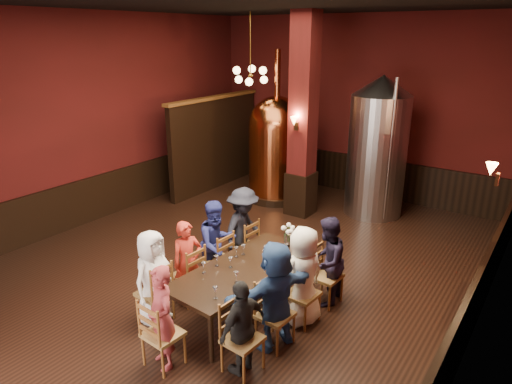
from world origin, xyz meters
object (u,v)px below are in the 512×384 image
Objects in this scene: person_1 at (187,262)px; rose_vase at (287,231)px; person_2 at (217,244)px; dining_table at (243,270)px; person_0 at (153,277)px; copper_kettle at (276,147)px; steel_vessel at (378,147)px.

rose_vase is at bearing -18.70° from person_1.
dining_table is at bearing -97.93° from person_2.
person_1 is at bearing -8.72° from person_0.
copper_kettle reaches higher than steel_vessel.
person_1 is 3.51× the size of rose_vase.
person_2 is 0.47× the size of steel_vessel.
person_1 is at bearing -100.48° from steel_vessel.
person_0 is at bearing -130.36° from dining_table.
steel_vessel is 4.06m from rose_vase.
copper_kettle reaches higher than rose_vase.
steel_vessel reaches higher than rose_vase.
copper_kettle reaches higher than person_0.
steel_vessel is (0.93, 4.61, 0.85)m from person_2.
steel_vessel reaches higher than dining_table.
dining_table is 1.31m from person_0.
rose_vase is at bearing -55.16° from copper_kettle.
copper_kettle reaches higher than person_1.
person_2 is 3.89× the size of rose_vase.
copper_kettle reaches higher than person_2.
person_2 is at bearing -148.77° from rose_vase.
person_2 is 0.40× the size of copper_kettle.
copper_kettle reaches higher than dining_table.
person_0 reaches higher than person_1.
copper_kettle is at bearing 37.65° from person_1.
person_2 is 4.51m from copper_kettle.
dining_table is at bearing -62.98° from copper_kettle.
rose_vase is at bearing -33.96° from person_0.
steel_vessel is at bearing -14.33° from person_0.
person_1 is (-0.87, -0.27, -0.01)m from dining_table.
person_0 is at bearing -75.56° from copper_kettle.
person_2 reaches higher than person_0.
steel_vessel is at bearing 92.98° from dining_table.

